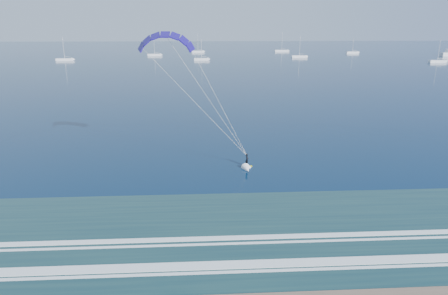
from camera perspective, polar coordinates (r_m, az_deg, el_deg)
kitesurfer_rig at (r=47.47m, az=-2.39°, el=7.14°), size 14.71×4.84×17.89m
sailboat_1 at (r=225.03m, az=-21.78°, el=11.61°), size 8.72×2.40×11.97m
sailboat_2 at (r=246.82m, az=-9.89°, el=12.92°), size 8.11×2.40×11.01m
sailboat_3 at (r=211.66m, az=-3.23°, el=12.49°), size 7.64×2.40×10.75m
sailboat_4 at (r=285.55m, az=8.24°, el=13.53°), size 9.70×2.40×13.05m
sailboat_5 at (r=234.27m, az=10.71°, el=12.67°), size 8.68×2.40×11.85m
sailboat_6 at (r=224.59m, az=28.18°, el=10.81°), size 8.13×2.40×11.09m
sailboat_7 at (r=274.30m, az=-3.74°, el=13.53°), size 8.11×2.40×12.73m
sailboat_8 at (r=277.19m, az=17.88°, el=12.80°), size 8.04×2.40×10.44m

